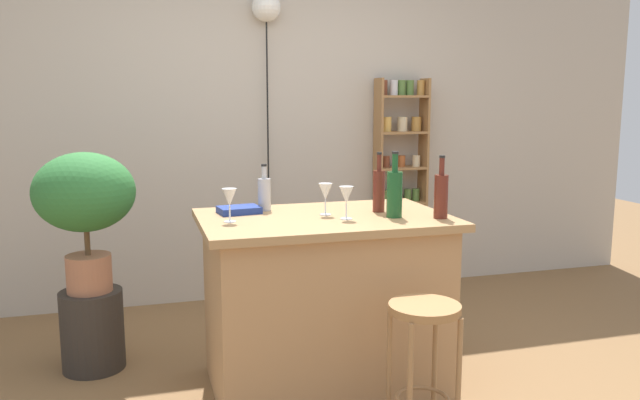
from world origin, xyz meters
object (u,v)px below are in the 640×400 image
bottle_vinegar (379,189)px  bottle_olive_oil (441,195)px  spice_shelf (400,180)px  wine_glass_center (325,192)px  bar_stool (424,342)px  pendant_globe_light (266,12)px  plant_stool (93,330)px  wine_glass_left (346,196)px  cookbook (239,210)px  bottle_spirits_clear (395,193)px  bottle_sauce_amber (264,193)px  wine_glass_right (229,198)px  potted_plant (85,200)px

bottle_vinegar → bottle_olive_oil: (0.23, -0.25, -0.00)m
spice_shelf → wine_glass_center: (-1.05, -1.47, 0.15)m
bar_stool → pendant_globe_light: (-0.22, 2.22, 1.64)m
plant_stool → wine_glass_left: bearing=-27.7°
bar_stool → bottle_vinegar: 0.91m
wine_glass_left → cookbook: 0.58m
bottle_spirits_clear → wine_glass_left: bearing=176.0°
bottle_olive_oil → bottle_vinegar: bearing=132.2°
bar_stool → bottle_spirits_clear: size_ratio=1.91×
bottle_sauce_amber → wine_glass_center: 0.35m
bottle_vinegar → bottle_sauce_amber: size_ratio=1.26×
bottle_spirits_clear → wine_glass_left: (-0.25, 0.02, -0.01)m
wine_glass_center → wine_glass_right: size_ratio=1.00×
plant_stool → cookbook: 1.11m
bar_stool → wine_glass_right: wine_glass_right is taller
bottle_sauce_amber → wine_glass_right: 0.35m
pendant_globe_light → wine_glass_right: bearing=-108.1°
spice_shelf → pendant_globe_light: (-1.04, 0.04, 1.23)m
potted_plant → bottle_spirits_clear: bearing=-24.2°
bar_stool → potted_plant: 1.95m
bottle_olive_oil → cookbook: bottle_olive_oil is taller
bar_stool → wine_glass_left: wine_glass_left is taller
bar_stool → bottle_spirits_clear: bottle_spirits_clear is taller
bottle_spirits_clear → wine_glass_left: bottle_spirits_clear is taller
cookbook → plant_stool: bearing=147.9°
plant_stool → bottle_vinegar: 1.77m
plant_stool → pendant_globe_light: bearing=39.2°
bottle_sauce_amber → wine_glass_right: (-0.22, -0.26, 0.02)m
spice_shelf → pendant_globe_light: size_ratio=0.74×
plant_stool → wine_glass_right: wine_glass_right is taller
cookbook → spice_shelf: bearing=33.7°
bottle_sauce_amber → bottle_spirits_clear: 0.70m
bottle_olive_oil → bar_stool: bearing=-122.9°
spice_shelf → wine_glass_center: size_ratio=10.06×
bottle_vinegar → bar_stool: bearing=-95.2°
bottle_olive_oil → wine_glass_left: size_ratio=1.92×
plant_stool → bottle_vinegar: bearing=-19.1°
bar_stool → bottle_spirits_clear: bearing=81.3°
bar_stool → potted_plant: (-1.43, 1.23, 0.49)m
plant_stool → bottle_sauce_amber: size_ratio=1.80×
bar_stool → spice_shelf: size_ratio=0.38×
plant_stool → wine_glass_center: bearing=-23.7°
bottle_sauce_amber → potted_plant: bearing=161.4°
bottle_olive_oil → pendant_globe_light: pendant_globe_light is taller
bottle_vinegar → wine_glass_left: (-0.23, -0.15, -0.00)m
potted_plant → wine_glass_center: bearing=-23.7°
cookbook → bottle_spirits_clear: bearing=-31.7°
pendant_globe_light → plant_stool: bearing=-140.8°
spice_shelf → plant_stool: 2.53m
bottle_vinegar → wine_glass_right: (-0.79, -0.06, -0.00)m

